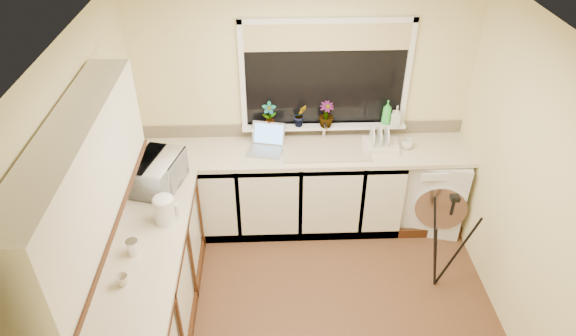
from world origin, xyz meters
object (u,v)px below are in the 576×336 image
Objects in this scene: washing_machine at (433,188)px; plant_c at (326,115)px; steel_jar at (133,247)px; laptop at (266,143)px; cup_left at (122,280)px; kettle at (165,211)px; tripod at (444,243)px; soap_bottle_clear at (396,116)px; soap_bottle_green at (387,112)px; plant_a at (269,115)px; dish_rack at (380,145)px; microwave at (158,173)px; plant_b at (300,115)px; cup_back at (407,144)px.

plant_c reaches higher than washing_machine.
laptop is at bearing 54.98° from steel_jar.
kettle is at bearing 73.46° from cup_left.
tripod is 5.14× the size of soap_bottle_clear.
plant_c is 0.60m from soap_bottle_green.
washing_machine is 3.30× the size of plant_c.
kettle is at bearing -124.85° from plant_a.
dish_rack is at bearing -110.99° from soap_bottle_green.
plant_b is (1.26, 0.74, 0.13)m from microwave.
plant_c reaches higher than cup_left.
microwave reaches higher than kettle.
steel_jar reaches higher than cup_left.
laptop is at bearing 177.80° from cup_back.
soap_bottle_clear is 2.21× the size of cup_left.
plant_a is at bearing 56.78° from steel_jar.
tripod is (1.52, -0.97, -0.45)m from laptop.
steel_jar is 0.47× the size of plant_a.
soap_bottle_clear is (0.09, -0.03, -0.02)m from soap_bottle_green.
dish_rack is 0.60m from plant_c.
plant_a is at bearing 176.19° from dish_rack.
plant_c reaches higher than soap_bottle_clear.
plant_b is 2.54× the size of cup_left.
plant_c reaches higher than tripod.
microwave reaches higher than dish_rack.
soap_bottle_clear is at bearing 0.21° from plant_c.
dish_rack is at bearing -169.93° from washing_machine.
kettle reaches higher than dish_rack.
plant_b is at bearing 2.95° from plant_a.
microwave is 2.24m from soap_bottle_green.
plant_b is at bearing -175.76° from washing_machine.
cup_left reaches higher than dish_rack.
steel_jar is 2.73m from soap_bottle_clear.
dish_rack is at bearing 174.81° from cup_back.
soap_bottle_green is at bearing -55.30° from microwave.
kettle is at bearing -148.22° from soap_bottle_green.
steel_jar is 2.70m from cup_back.
steel_jar reaches higher than cup_back.
laptop is 1.11× the size of dish_rack.
kettle is 1.46m from plant_a.
plant_a reaches higher than plant_b.
soap_bottle_green is at bearing 120.95° from tripod.
steel_jar is at bearing -123.22° from plant_a.
plant_c reaches higher than dish_rack.
laptop is 1.36m from cup_back.
soap_bottle_clear is at bearing 19.97° from laptop.
cup_back is 2.87m from cup_left.
soap_bottle_clear reaches higher than tripod.
soap_bottle_green is 1.22× the size of soap_bottle_clear.
soap_bottle_green is at bearing 1.53° from plant_a.
washing_machine is 0.77m from dish_rack.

